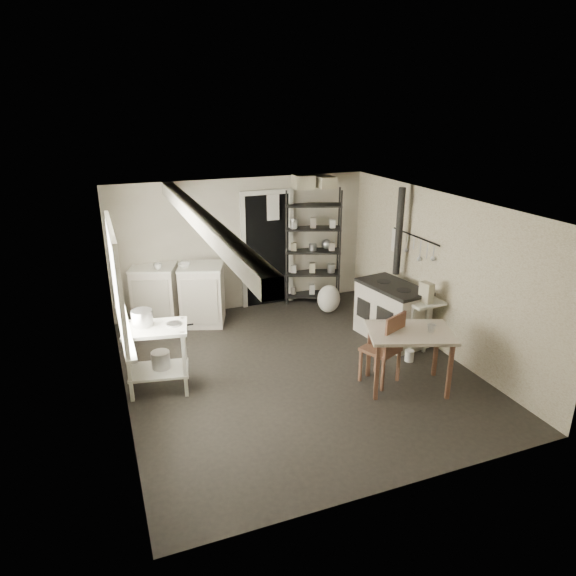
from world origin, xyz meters
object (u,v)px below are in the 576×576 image
object	(u,v)px
work_table	(408,360)
chair	(381,348)
prep_table	(158,362)
shelf_rack	(313,252)
flour_sack	(329,299)
stockpot	(143,321)
base_cabinets	(179,297)
stove	(391,312)

from	to	relation	value
work_table	chair	distance (m)	0.38
prep_table	shelf_rack	xyz separation A→B (m)	(3.07, 2.16, 0.55)
flour_sack	shelf_rack	bearing A→B (deg)	95.81
stockpot	chair	bearing A→B (deg)	-18.03
base_cabinets	shelf_rack	bearing A→B (deg)	22.13
stove	flour_sack	xyz separation A→B (m)	(-0.44, 1.32, -0.20)
work_table	prep_table	bearing A→B (deg)	160.15
prep_table	stockpot	world-z (taller)	stockpot
prep_table	flour_sack	distance (m)	3.50
prep_table	shelf_rack	size ratio (longest dim) A/B	0.42
stockpot	base_cabinets	size ratio (longest dim) A/B	0.18
base_cabinets	work_table	xyz separation A→B (m)	(2.37, -3.11, -0.08)
chair	flour_sack	bearing A→B (deg)	56.45
stove	chair	bearing A→B (deg)	-136.89
prep_table	chair	xyz separation A→B (m)	(2.73, -0.82, 0.08)
stockpot	chair	distance (m)	3.04
shelf_rack	prep_table	bearing A→B (deg)	-124.11
prep_table	chair	world-z (taller)	chair
stockpot	stove	distance (m)	3.73
stockpot	flour_sack	xyz separation A→B (m)	(3.26, 1.46, -0.70)
flour_sack	work_table	bearing A→B (deg)	-93.06
stove	shelf_rack	bearing A→B (deg)	95.57
stockpot	work_table	size ratio (longest dim) A/B	0.27
stockpot	shelf_rack	world-z (taller)	shelf_rack
work_table	stockpot	bearing A→B (deg)	159.19
shelf_rack	work_table	distance (m)	3.29
base_cabinets	chair	xyz separation A→B (m)	(2.11, -2.86, 0.02)
prep_table	work_table	size ratio (longest dim) A/B	0.85
base_cabinets	chair	distance (m)	3.55
base_cabinets	work_table	size ratio (longest dim) A/B	1.46
flour_sack	stove	bearing A→B (deg)	-71.68
work_table	flour_sack	size ratio (longest dim) A/B	2.11
stockpot	flour_sack	size ratio (longest dim) A/B	0.56
base_cabinets	shelf_rack	distance (m)	2.50
flour_sack	stockpot	bearing A→B (deg)	-155.90
stove	flour_sack	size ratio (longest dim) A/B	2.28
prep_table	base_cabinets	distance (m)	2.13
work_table	chair	xyz separation A→B (m)	(-0.26, 0.25, 0.10)
chair	flour_sack	size ratio (longest dim) A/B	2.04
prep_table	flour_sack	bearing A→B (deg)	26.57
stockpot	base_cabinets	distance (m)	2.12
work_table	chair	world-z (taller)	chair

